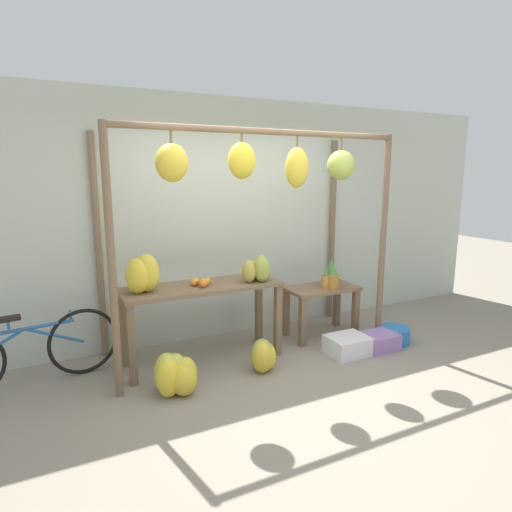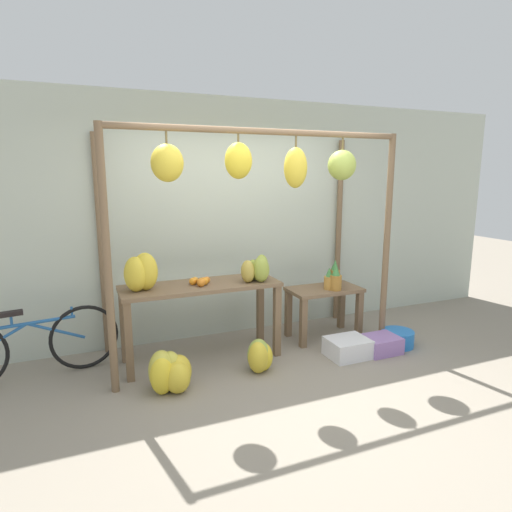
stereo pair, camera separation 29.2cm
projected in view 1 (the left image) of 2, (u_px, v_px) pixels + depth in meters
The scene contains 15 objects.
ground_plane at pixel (297, 388), 3.92m from camera, with size 20.00×20.00×0.00m, color gray.
shop_wall_back at pixel (227, 219), 5.10m from camera, with size 8.00×0.08×2.80m.
stall_awning at pixel (260, 190), 4.23m from camera, with size 3.02×1.13×2.35m.
display_table_main at pixel (202, 298), 4.40m from camera, with size 1.63×0.56×0.82m.
display_table_side at pixel (321, 298), 5.13m from camera, with size 0.85×0.47×0.61m.
banana_pile_on_table at pixel (142, 274), 4.06m from camera, with size 0.39×0.32×0.37m.
orange_pile at pixel (202, 282), 4.33m from camera, with size 0.23×0.21×0.09m.
pineapple_cluster at pixel (330, 276), 5.10m from camera, with size 0.27×0.34×0.32m.
banana_pile_ground_left at pixel (175, 375), 3.80m from camera, with size 0.46×0.40×0.39m.
banana_pile_ground_right at pixel (263, 356), 4.23m from camera, with size 0.32×0.33×0.33m.
fruit_crate_white at pixel (347, 345), 4.65m from camera, with size 0.43×0.36×0.20m.
blue_bucket at pixel (394, 335), 4.98m from camera, with size 0.36×0.36×0.18m.
parked_bicycle at pixel (27, 352), 3.88m from camera, with size 1.62×0.29×0.70m.
papaya_pile at pixel (257, 269), 4.50m from camera, with size 0.34×0.32×0.28m.
fruit_crate_purple at pixel (378, 341), 4.79m from camera, with size 0.39×0.32×0.18m.
Camera 1 is at (-1.93, -3.08, 1.93)m, focal length 30.00 mm.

